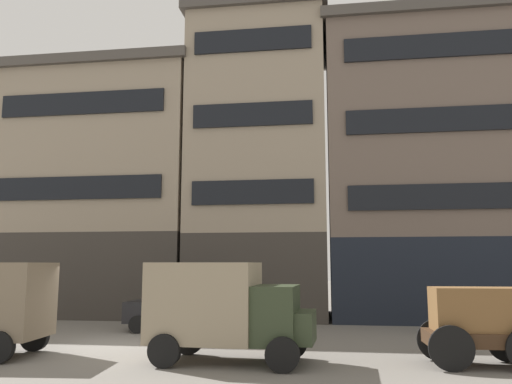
{
  "coord_description": "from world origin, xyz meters",
  "views": [
    {
      "loc": [
        6.86,
        -15.46,
        2.6
      ],
      "look_at": [
        4.38,
        1.93,
        5.11
      ],
      "focal_mm": 35.02,
      "sensor_mm": 36.0,
      "label": 1
    }
  ],
  "objects": [
    {
      "name": "ground_plane",
      "position": [
        0.0,
        0.0,
        0.0
      ],
      "size": [
        120.0,
        120.0,
        0.0
      ],
      "primitive_type": "plane",
      "color": "slate"
    },
    {
      "name": "building_center_left",
      "position": [
        -4.85,
        9.66,
        6.48
      ],
      "size": [
        10.39,
        6.7,
        12.88
      ],
      "color": "#38332D",
      "rests_on": "ground_plane"
    },
    {
      "name": "building_center_right",
      "position": [
        3.55,
        9.65,
        7.7
      ],
      "size": [
        7.11,
        6.7,
        15.3
      ],
      "color": "#38332D",
      "rests_on": "ground_plane"
    },
    {
      "name": "building_far_right",
      "position": [
        11.91,
        9.65,
        7.23
      ],
      "size": [
        10.32,
        6.7,
        14.39
      ],
      "color": "black",
      "rests_on": "ground_plane"
    },
    {
      "name": "cargo_wagon",
      "position": [
        10.73,
        -1.67,
        1.15
      ],
      "size": [
        2.93,
        1.56,
        1.98
      ],
      "color": "#3D2819",
      "rests_on": "ground_plane"
    },
    {
      "name": "delivery_truck_near",
      "position": [
        4.13,
        -2.06,
        1.42
      ],
      "size": [
        4.43,
        2.32,
        2.62
      ],
      "color": "#2D3823",
      "rests_on": "ground_plane"
    },
    {
      "name": "sedan_light",
      "position": [
        0.92,
        3.73,
        0.91
      ],
      "size": [
        3.72,
        1.9,
        1.83
      ],
      "color": "black",
      "rests_on": "ground_plane"
    },
    {
      "name": "pedestrian_officer",
      "position": [
        10.77,
        4.31,
        0.98
      ],
      "size": [
        0.51,
        0.51,
        1.79
      ],
      "color": "black",
      "rests_on": "ground_plane"
    }
  ]
}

